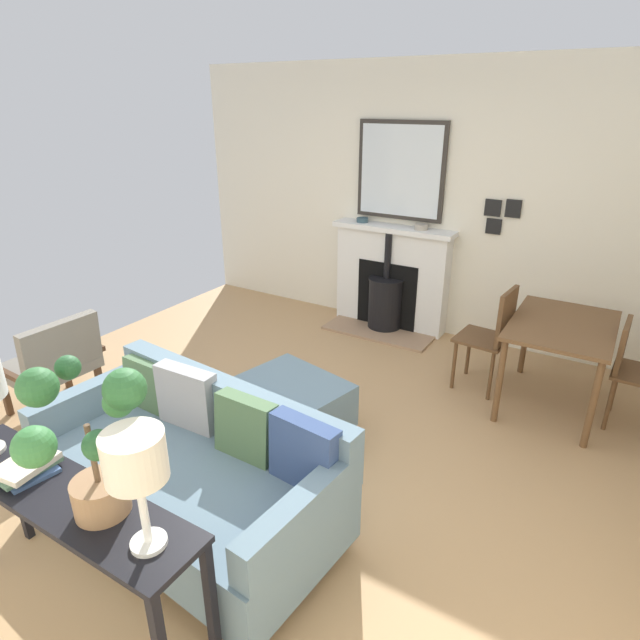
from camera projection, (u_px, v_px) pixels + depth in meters
name	position (u px, v px, depth m)	size (l,w,h in m)	color
ground_plane	(268.00, 451.00, 3.75)	(5.40, 5.35, 0.01)	tan
wall_left	(421.00, 202.00, 5.35)	(0.12, 5.35, 2.69)	silver
fireplace	(390.00, 284.00, 5.62)	(0.61, 1.30, 1.11)	#9E7A5B
mirror_over_mantel	(401.00, 171.00, 5.26)	(0.04, 0.93, 0.96)	#2D2823
mantel_bowl_near	(362.00, 220.00, 5.57)	(0.13, 0.13, 0.05)	#334C56
mantel_bowl_far	(421.00, 227.00, 5.25)	(0.14, 0.14, 0.05)	#9E9384
sofa	(193.00, 469.00, 3.02)	(1.04, 1.89, 0.83)	#B2B2B7
ottoman	(295.00, 401.00, 3.89)	(0.71, 0.87, 0.42)	#B2B2B7
armchair_accent	(53.00, 360.00, 4.02)	(0.70, 0.61, 0.82)	#4C3321
console_table	(65.00, 511.00, 2.32)	(0.33, 1.48, 0.74)	black
table_lamp_far_end	(135.00, 462.00, 1.86)	(0.23, 0.23, 0.50)	white
potted_plant	(87.00, 437.00, 2.02)	(0.48, 0.45, 0.66)	#99704C
book_stack	(27.00, 467.00, 2.38)	(0.27, 0.23, 0.07)	#38517F
dining_table	(561.00, 335.00, 4.07)	(1.03, 0.74, 0.73)	brown
dining_chair_near_fireplace	(494.00, 332.00, 4.34)	(0.44, 0.44, 0.92)	brown
dining_chair_by_back_wall	(632.00, 366.00, 3.88)	(0.42, 0.42, 0.83)	brown
photo_gallery_row	(500.00, 214.00, 4.91)	(0.02, 0.33, 0.34)	black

